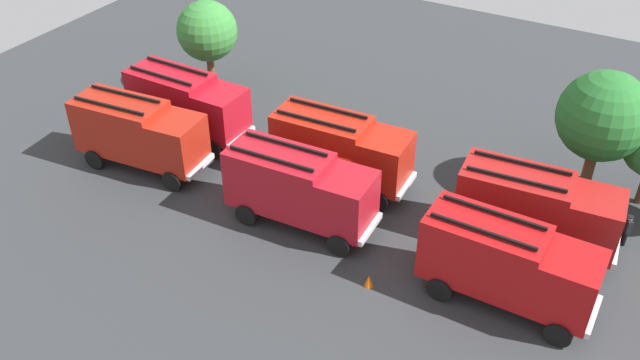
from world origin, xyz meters
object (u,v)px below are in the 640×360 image
firefighter_0 (627,229)px  firefighter_2 (343,140)px  fire_truck_0 (139,132)px  traffic_cone_1 (436,209)px  fire_truck_3 (187,102)px  fire_truck_4 (340,148)px  traffic_cone_0 (369,281)px  tree_0 (207,31)px  fire_truck_1 (299,187)px  fire_truck_5 (537,207)px  firefighter_1 (569,199)px  tree_1 (603,117)px  fire_truck_2 (508,262)px

firefighter_0 → firefighter_2: bearing=146.2°
fire_truck_0 → traffic_cone_1: 15.83m
fire_truck_3 → firefighter_0: fire_truck_3 is taller
fire_truck_4 → traffic_cone_0: size_ratio=12.79×
tree_0 → fire_truck_3: bearing=-65.7°
fire_truck_1 → traffic_cone_0: fire_truck_1 is taller
fire_truck_5 → firefighter_1: (0.96, 2.97, -1.16)m
tree_1 → traffic_cone_1: bearing=-138.5°
firefighter_1 → firefighter_0: bearing=-57.3°
fire_truck_1 → tree_0: 15.17m
fire_truck_1 → tree_0: bearing=140.2°
fire_truck_4 → firefighter_2: fire_truck_4 is taller
fire_truck_2 → fire_truck_3: size_ratio=1.00×
tree_0 → fire_truck_2: bearing=-23.1°
fire_truck_2 → firefighter_2: (-10.95, 6.51, -1.17)m
fire_truck_1 → fire_truck_4: (0.09, 3.88, 0.00)m
fire_truck_0 → fire_truck_4: size_ratio=1.01×
fire_truck_3 → traffic_cone_0: bearing=-21.9°
fire_truck_1 → fire_truck_5: bearing=18.5°
fire_truck_5 → tree_0: tree_0 is taller
fire_truck_0 → traffic_cone_0: fire_truck_0 is taller
fire_truck_1 → fire_truck_3: bearing=155.7°
firefighter_1 → traffic_cone_1: size_ratio=2.90×
fire_truck_2 → firefighter_2: 12.80m
fire_truck_0 → traffic_cone_1: bearing=8.6°
fire_truck_2 → traffic_cone_0: size_ratio=12.64×
fire_truck_5 → firefighter_2: size_ratio=4.22×
fire_truck_1 → firefighter_1: fire_truck_1 is taller
fire_truck_5 → traffic_cone_1: size_ratio=12.17×
fire_truck_0 → fire_truck_3: size_ratio=1.02×
fire_truck_4 → traffic_cone_1: fire_truck_4 is taller
fire_truck_4 → traffic_cone_0: fire_truck_4 is taller
fire_truck_0 → fire_truck_1: (9.83, -0.04, 0.00)m
firefighter_0 → firefighter_1: size_ratio=0.92×
traffic_cone_0 → traffic_cone_1: (0.65, 6.09, 0.02)m
firefighter_1 → tree_0: (-23.01, 2.22, 2.91)m
fire_truck_4 → firefighter_1: (10.89, 2.98, -1.16)m
fire_truck_0 → firefighter_0: fire_truck_0 is taller
fire_truck_3 → firefighter_2: (8.65, 2.41, -1.17)m
fire_truck_1 → fire_truck_5: same height
fire_truck_5 → firefighter_0: (3.80, 2.14, -1.25)m
tree_0 → tree_1: 23.37m
fire_truck_3 → tree_1: size_ratio=1.07×
tree_0 → fire_truck_0: bearing=-76.3°
fire_truck_4 → firefighter_0: (13.72, 2.15, -1.25)m
fire_truck_1 → tree_1: bearing=35.9°
fire_truck_3 → firefighter_1: bearing=9.3°
firefighter_0 → fire_truck_3: bearing=152.4°
fire_truck_4 → fire_truck_2: bearing=-25.7°
fire_truck_0 → firefighter_2: fire_truck_0 is taller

